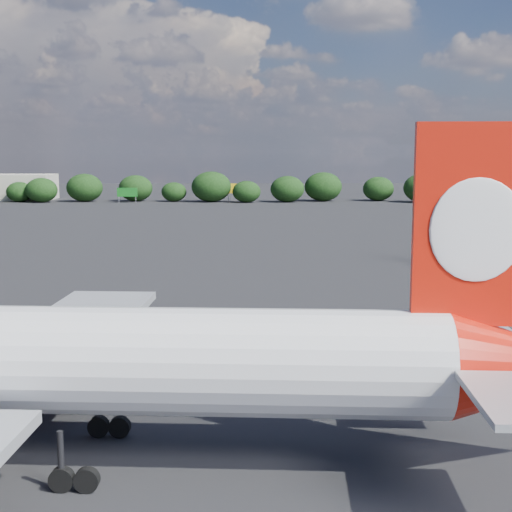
{
  "coord_description": "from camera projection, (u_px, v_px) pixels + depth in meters",
  "views": [
    {
      "loc": [
        14.74,
        -36.49,
        15.12
      ],
      "look_at": [
        16.0,
        12.0,
        8.0
      ],
      "focal_mm": 50.0,
      "sensor_mm": 36.0,
      "label": 1
    }
  ],
  "objects": [
    {
      "name": "billboard_yellow",
      "position": [
        229.0,
        189.0,
        217.66
      ],
      "size": [
        5.0,
        0.3,
        5.5
      ],
      "color": "gold",
      "rests_on": "ground"
    },
    {
      "name": "ground",
      "position": [
        130.0,
        263.0,
        97.25
      ],
      "size": [
        500.0,
        500.0,
        0.0
      ],
      "primitive_type": "plane",
      "color": "black",
      "rests_on": "ground"
    },
    {
      "name": "qantas_airliner",
      "position": [
        72.0,
        363.0,
        34.35
      ],
      "size": [
        50.42,
        47.95,
        16.45
      ],
      "color": "white",
      "rests_on": "ground"
    },
    {
      "name": "horizon_treeline",
      "position": [
        212.0,
        188.0,
        215.64
      ],
      "size": [
        206.18,
        16.55,
        9.26
      ],
      "color": "black",
      "rests_on": "ground"
    },
    {
      "name": "highway_sign",
      "position": [
        127.0,
        192.0,
        211.07
      ],
      "size": [
        6.0,
        0.3,
        4.5
      ],
      "color": "#136019",
      "rests_on": "ground"
    }
  ]
}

